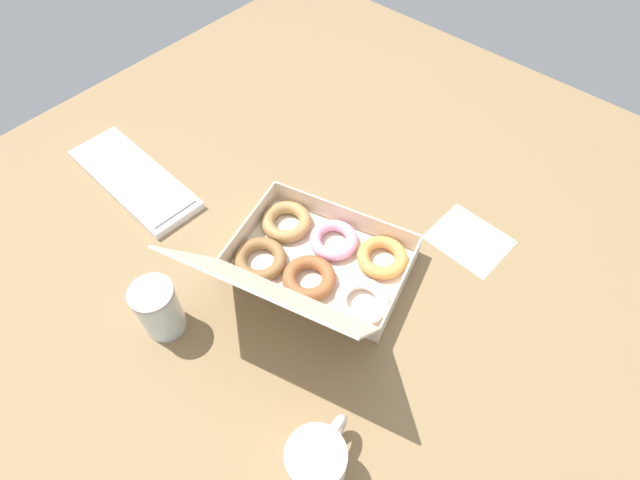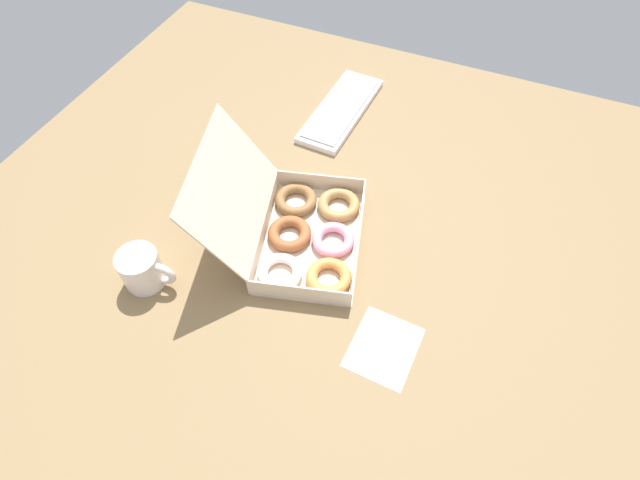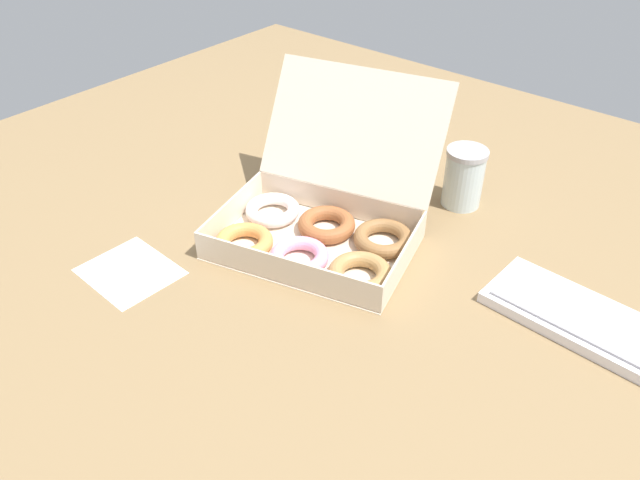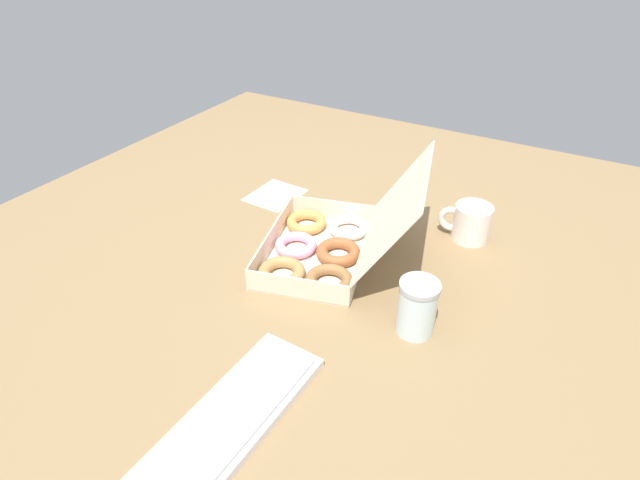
% 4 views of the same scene
% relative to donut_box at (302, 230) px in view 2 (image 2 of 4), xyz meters
% --- Properties ---
extents(ground_plane, '(1.80, 1.80, 0.02)m').
position_rel_donut_box_xyz_m(ground_plane, '(-0.03, -0.02, -0.04)').
color(ground_plane, olive).
extents(donut_box, '(0.42, 0.43, 0.25)m').
position_rel_donut_box_xyz_m(donut_box, '(0.00, 0.00, 0.00)').
color(donut_box, beige).
rests_on(donut_box, ground_plane).
extents(keyboard, '(0.37, 0.15, 0.02)m').
position_rel_donut_box_xyz_m(keyboard, '(0.48, 0.09, -0.02)').
color(keyboard, white).
rests_on(keyboard, ground_plane).
extents(coffee_mug, '(0.09, 0.13, 0.09)m').
position_rel_donut_box_xyz_m(coffee_mug, '(-0.25, 0.28, 0.01)').
color(coffee_mug, white).
rests_on(coffee_mug, ground_plane).
extents(glass_jar, '(0.08, 0.08, 0.12)m').
position_rel_donut_box_xyz_m(glass_jar, '(0.13, 0.28, 0.03)').
color(glass_jar, silver).
rests_on(glass_jar, ground_plane).
extents(paper_napkin, '(0.16, 0.14, 0.00)m').
position_rel_donut_box_xyz_m(paper_napkin, '(-0.19, -0.28, -0.03)').
color(paper_napkin, white).
rests_on(paper_napkin, ground_plane).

